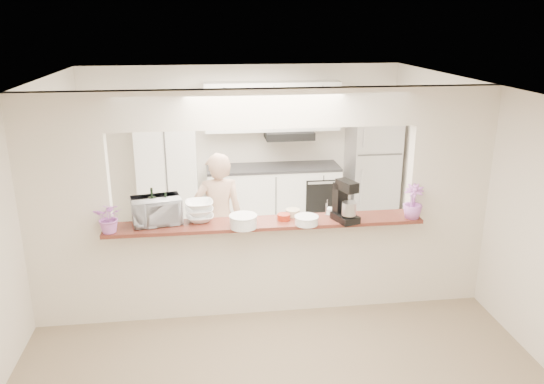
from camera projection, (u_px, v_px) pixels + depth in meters
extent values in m
plane|color=gray|center=(265.00, 308.00, 6.08)|extent=(6.00, 6.00, 0.00)
cube|color=beige|center=(253.00, 252.00, 7.54)|extent=(5.00, 2.90, 0.01)
cube|color=white|center=(67.00, 214.00, 5.44)|extent=(0.90, 0.15, 2.50)
cube|color=white|center=(446.00, 198.00, 5.94)|extent=(0.90, 0.15, 2.50)
cube|color=white|center=(264.00, 108.00, 5.37)|extent=(3.20, 0.15, 0.40)
cube|color=white|center=(265.00, 267.00, 5.92)|extent=(3.20, 0.15, 1.05)
cube|color=brown|center=(266.00, 223.00, 5.70)|extent=(3.40, 0.38, 0.04)
cube|color=white|center=(167.00, 163.00, 8.15)|extent=(0.90, 0.60, 2.10)
cube|color=white|center=(273.00, 196.00, 8.54)|extent=(2.10, 0.60, 0.90)
cube|color=#303033|center=(273.00, 168.00, 8.40)|extent=(2.10, 0.62, 0.04)
cube|color=white|center=(272.00, 106.00, 8.22)|extent=(2.10, 0.35, 0.75)
cube|color=black|center=(289.00, 135.00, 8.28)|extent=(0.75, 0.45, 0.12)
cube|color=black|center=(323.00, 197.00, 8.33)|extent=(0.55, 0.02, 0.55)
cube|color=silver|center=(372.00, 169.00, 8.57)|extent=(0.75, 0.70, 1.70)
imported|color=pink|center=(110.00, 217.00, 5.36)|extent=(0.33, 0.29, 0.33)
cylinder|color=black|center=(166.00, 211.00, 5.64)|extent=(0.07, 0.07, 0.25)
cylinder|color=black|center=(165.00, 196.00, 5.59)|extent=(0.02, 0.02, 0.09)
cylinder|color=black|center=(153.00, 210.00, 5.62)|extent=(0.08, 0.08, 0.29)
cylinder|color=black|center=(152.00, 193.00, 5.56)|extent=(0.03, 0.03, 0.10)
imported|color=#B9BABF|center=(157.00, 211.00, 5.61)|extent=(0.57, 0.44, 0.28)
imported|color=white|center=(200.00, 211.00, 5.67)|extent=(0.32, 0.32, 0.22)
cylinder|color=white|center=(243.00, 222.00, 5.51)|extent=(0.28, 0.28, 0.13)
cylinder|color=white|center=(243.00, 216.00, 5.49)|extent=(0.29, 0.29, 0.01)
cylinder|color=white|center=(306.00, 221.00, 5.60)|extent=(0.25, 0.25, 0.08)
cylinder|color=white|center=(307.00, 217.00, 5.59)|extent=(0.26, 0.26, 0.01)
cylinder|color=maroon|center=(284.00, 217.00, 5.73)|extent=(0.14, 0.14, 0.07)
cylinder|color=tan|center=(293.00, 213.00, 5.85)|extent=(0.16, 0.16, 0.07)
cube|color=silver|center=(336.00, 214.00, 5.89)|extent=(0.26, 0.20, 0.01)
cube|color=white|center=(336.00, 211.00, 5.87)|extent=(0.12, 0.12, 0.06)
cube|color=black|center=(345.00, 218.00, 5.69)|extent=(0.29, 0.35, 0.08)
cube|color=black|center=(340.00, 197.00, 5.72)|extent=(0.16, 0.15, 0.32)
cube|color=black|center=(347.00, 186.00, 5.57)|extent=(0.21, 0.29, 0.11)
cylinder|color=#B7B7BC|center=(349.00, 209.00, 5.60)|extent=(0.15, 0.15, 0.14)
imported|color=#B064BB|center=(413.00, 202.00, 5.74)|extent=(0.28, 0.28, 0.38)
imported|color=#D4A78A|center=(219.00, 219.00, 6.52)|extent=(0.63, 0.43, 1.65)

